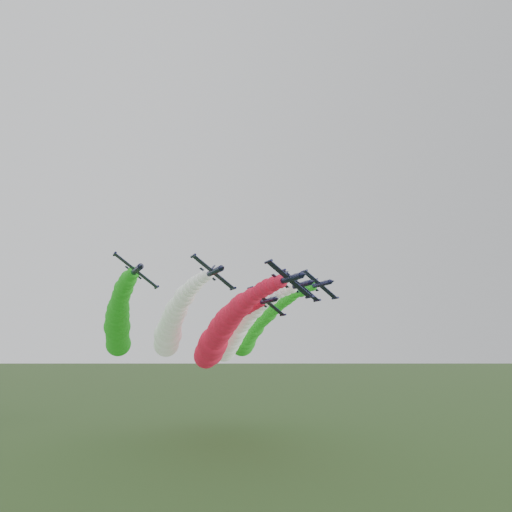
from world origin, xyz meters
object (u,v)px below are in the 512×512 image
Objects in this scene: jet_lead at (220,334)px; jet_outer_right at (254,329)px; jet_inner_left at (171,326)px; jet_trail at (214,342)px; jet_outer_left at (118,324)px; jet_inner_right at (234,333)px.

jet_outer_right is at bearing 48.94° from jet_lead.
jet_inner_left is at bearing 131.52° from jet_lead.
jet_outer_left is at bearing -160.89° from jet_trail.
jet_lead is at bearing -48.48° from jet_inner_left.
jet_outer_left is 31.62m from jet_trail.
jet_outer_right is 1.00× the size of jet_trail.
jet_inner_right is 1.00× the size of jet_outer_left.
jet_lead reaches higher than jet_trail.
jet_lead is at bearing -123.71° from jet_inner_right.
jet_outer_left is at bearing 149.13° from jet_lead.
jet_lead is 15.67m from jet_inner_right.
jet_lead is at bearing -131.06° from jet_outer_right.
jet_inner_left is at bearing -174.34° from jet_inner_right.
jet_outer_left is (-13.43, 2.77, 0.44)m from jet_inner_left.
jet_outer_right is (41.06, 6.43, -0.18)m from jet_outer_left.
jet_outer_right is at bearing 39.07° from jet_inner_right.
jet_inner_right is 11.68m from jet_trail.
jet_inner_right is 11.78m from jet_outer_right.
jet_inner_right is (8.68, 13.02, 0.84)m from jet_lead.
jet_outer_right reaches higher than jet_inner_left.
jet_outer_left reaches higher than jet_inner_left.
jet_inner_left is 1.00× the size of jet_inner_right.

